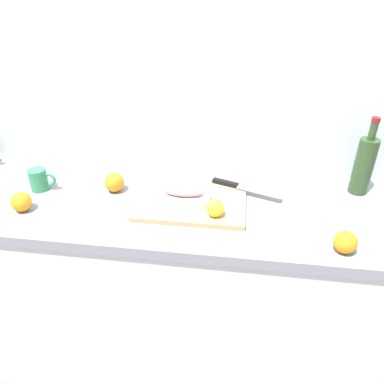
% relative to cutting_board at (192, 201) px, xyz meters
% --- Properties ---
extents(ground_plane, '(12.00, 12.00, 0.00)m').
position_rel_cutting_board_xyz_m(ground_plane, '(-0.21, 0.00, -0.91)').
color(ground_plane, slate).
extents(back_wall, '(3.20, 0.05, 2.50)m').
position_rel_cutting_board_xyz_m(back_wall, '(-0.21, 0.33, 0.34)').
color(back_wall, silver).
rests_on(back_wall, ground_plane).
extents(kitchen_counter, '(2.00, 0.60, 0.90)m').
position_rel_cutting_board_xyz_m(kitchen_counter, '(-0.21, 0.00, -0.46)').
color(kitchen_counter, white).
rests_on(kitchen_counter, ground_plane).
extents(cutting_board, '(0.41, 0.32, 0.02)m').
position_rel_cutting_board_xyz_m(cutting_board, '(0.00, 0.00, 0.00)').
color(cutting_board, tan).
rests_on(cutting_board, kitchen_counter).
extents(white_plate, '(0.21, 0.21, 0.01)m').
position_rel_cutting_board_xyz_m(white_plate, '(-0.03, -0.00, 0.02)').
color(white_plate, white).
rests_on(white_plate, cutting_board).
extents(fish_fillet, '(0.16, 0.07, 0.04)m').
position_rel_cutting_board_xyz_m(fish_fillet, '(-0.03, -0.00, 0.04)').
color(fish_fillet, tan).
rests_on(fish_fillet, white_plate).
extents(chef_knife, '(0.28, 0.12, 0.02)m').
position_rel_cutting_board_xyz_m(chef_knife, '(0.17, 0.11, 0.02)').
color(chef_knife, silver).
rests_on(chef_knife, cutting_board).
extents(lemon_0, '(0.06, 0.06, 0.06)m').
position_rel_cutting_board_xyz_m(lemon_0, '(0.10, -0.10, 0.04)').
color(lemon_0, yellow).
rests_on(lemon_0, cutting_board).
extents(wine_bottle, '(0.07, 0.07, 0.31)m').
position_rel_cutting_board_xyz_m(wine_bottle, '(0.66, 0.18, 0.11)').
color(wine_bottle, '#2D4723').
rests_on(wine_bottle, kitchen_counter).
extents(coffee_mug_1, '(0.11, 0.07, 0.09)m').
position_rel_cutting_board_xyz_m(coffee_mug_1, '(-0.63, 0.02, 0.04)').
color(coffee_mug_1, '#338C59').
rests_on(coffee_mug_1, kitchen_counter).
extents(orange_0, '(0.08, 0.08, 0.08)m').
position_rel_cutting_board_xyz_m(orange_0, '(-0.33, 0.05, 0.03)').
color(orange_0, orange).
rests_on(orange_0, kitchen_counter).
extents(orange_1, '(0.07, 0.07, 0.07)m').
position_rel_cutting_board_xyz_m(orange_1, '(0.52, -0.22, 0.03)').
color(orange_1, orange).
rests_on(orange_1, kitchen_counter).
extents(orange_2, '(0.07, 0.07, 0.07)m').
position_rel_cutting_board_xyz_m(orange_2, '(-0.62, -0.14, 0.03)').
color(orange_2, orange).
rests_on(orange_2, kitchen_counter).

